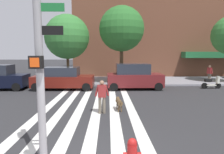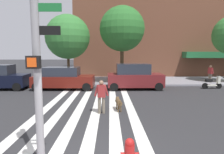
{
  "view_description": "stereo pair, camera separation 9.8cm",
  "coord_description": "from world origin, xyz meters",
  "px_view_note": "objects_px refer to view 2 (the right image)",
  "views": [
    {
      "loc": [
        0.38,
        -4.91,
        2.95
      ],
      "look_at": [
        0.64,
        7.88,
        1.39
      ],
      "focal_mm": 31.57,
      "sensor_mm": 36.0,
      "label": 1
    },
    {
      "loc": [
        0.48,
        -4.91,
        2.95
      ],
      "look_at": [
        0.64,
        7.88,
        1.39
      ],
      "focal_mm": 31.57,
      "sensor_mm": 36.0,
      "label": 2
    }
  ],
  "objects_px": {
    "parked_car_third_in_line": "(134,77)",
    "parked_scooter": "(212,83)",
    "traffic_light_pole": "(35,27)",
    "parked_car_behind_first": "(63,78)",
    "street_tree_nearest": "(68,37)",
    "fire_hydrant": "(130,154)",
    "street_tree_middle": "(122,29)",
    "dog_on_leash": "(119,102)",
    "pedestrian_dog_walker": "(101,95)",
    "pedestrian_bystander": "(210,73)"
  },
  "relations": [
    {
      "from": "street_tree_nearest",
      "to": "street_tree_middle",
      "type": "relative_size",
      "value": 0.9
    },
    {
      "from": "pedestrian_bystander",
      "to": "pedestrian_dog_walker",
      "type": "bearing_deg",
      "value": -137.46
    },
    {
      "from": "parked_car_behind_first",
      "to": "parked_scooter",
      "type": "height_order",
      "value": "parked_car_behind_first"
    },
    {
      "from": "traffic_light_pole",
      "to": "street_tree_middle",
      "type": "xyz_separation_m",
      "value": [
        2.81,
        14.05,
        1.62
      ]
    },
    {
      "from": "pedestrian_dog_walker",
      "to": "parked_car_behind_first",
      "type": "bearing_deg",
      "value": 117.22
    },
    {
      "from": "traffic_light_pole",
      "to": "pedestrian_dog_walker",
      "type": "relative_size",
      "value": 3.54
    },
    {
      "from": "fire_hydrant",
      "to": "street_tree_middle",
      "type": "xyz_separation_m",
      "value": [
        0.68,
        14.01,
        4.62
      ]
    },
    {
      "from": "parked_car_behind_first",
      "to": "traffic_light_pole",
      "type": "bearing_deg",
      "value": -79.51
    },
    {
      "from": "traffic_light_pole",
      "to": "parked_car_behind_first",
      "type": "xyz_separation_m",
      "value": [
        -2.13,
        11.51,
        -2.63
      ]
    },
    {
      "from": "parked_car_third_in_line",
      "to": "dog_on_leash",
      "type": "xyz_separation_m",
      "value": [
        -1.57,
        -6.08,
        -0.57
      ]
    },
    {
      "from": "parked_car_third_in_line",
      "to": "pedestrian_dog_walker",
      "type": "height_order",
      "value": "parked_car_third_in_line"
    },
    {
      "from": "parked_car_third_in_line",
      "to": "parked_scooter",
      "type": "bearing_deg",
      "value": 0.49
    },
    {
      "from": "parked_car_behind_first",
      "to": "pedestrian_dog_walker",
      "type": "distance_m",
      "value": 7.4
    },
    {
      "from": "traffic_light_pole",
      "to": "pedestrian_bystander",
      "type": "xyz_separation_m",
      "value": [
        11.32,
        14.17,
        -2.44
      ]
    },
    {
      "from": "traffic_light_pole",
      "to": "dog_on_leash",
      "type": "xyz_separation_m",
      "value": [
        2.11,
        5.43,
        -3.08
      ]
    },
    {
      "from": "street_tree_middle",
      "to": "dog_on_leash",
      "type": "bearing_deg",
      "value": -94.65
    },
    {
      "from": "traffic_light_pole",
      "to": "street_tree_nearest",
      "type": "relative_size",
      "value": 0.91
    },
    {
      "from": "parked_car_third_in_line",
      "to": "pedestrian_dog_walker",
      "type": "distance_m",
      "value": 7.01
    },
    {
      "from": "dog_on_leash",
      "to": "pedestrian_bystander",
      "type": "xyz_separation_m",
      "value": [
        9.21,
        8.74,
        0.63
      ]
    },
    {
      "from": "fire_hydrant",
      "to": "parked_car_third_in_line",
      "type": "relative_size",
      "value": 0.17
    },
    {
      "from": "fire_hydrant",
      "to": "parked_car_third_in_line",
      "type": "height_order",
      "value": "parked_car_third_in_line"
    },
    {
      "from": "pedestrian_bystander",
      "to": "parked_car_third_in_line",
      "type": "bearing_deg",
      "value": -160.76
    },
    {
      "from": "parked_car_behind_first",
      "to": "parked_scooter",
      "type": "distance_m",
      "value": 12.31
    },
    {
      "from": "parked_scooter",
      "to": "street_tree_nearest",
      "type": "xyz_separation_m",
      "value": [
        -12.44,
        2.82,
        3.97
      ]
    },
    {
      "from": "parked_scooter",
      "to": "parked_car_third_in_line",
      "type": "bearing_deg",
      "value": -179.51
    },
    {
      "from": "street_tree_middle",
      "to": "pedestrian_bystander",
      "type": "relative_size",
      "value": 4.32
    },
    {
      "from": "fire_hydrant",
      "to": "traffic_light_pole",
      "type": "bearing_deg",
      "value": -178.96
    },
    {
      "from": "parked_car_behind_first",
      "to": "pedestrian_bystander",
      "type": "bearing_deg",
      "value": 11.2
    },
    {
      "from": "parked_scooter",
      "to": "pedestrian_bystander",
      "type": "bearing_deg",
      "value": 66.13
    },
    {
      "from": "traffic_light_pole",
      "to": "street_tree_nearest",
      "type": "distance_m",
      "value": 14.58
    },
    {
      "from": "parked_car_third_in_line",
      "to": "pedestrian_dog_walker",
      "type": "bearing_deg",
      "value": -110.28
    },
    {
      "from": "parked_car_behind_first",
      "to": "parked_scooter",
      "type": "bearing_deg",
      "value": 0.25
    },
    {
      "from": "parked_scooter",
      "to": "pedestrian_dog_walker",
      "type": "relative_size",
      "value": 0.99
    },
    {
      "from": "traffic_light_pole",
      "to": "fire_hydrant",
      "type": "relative_size",
      "value": 7.59
    },
    {
      "from": "parked_car_behind_first",
      "to": "parked_car_third_in_line",
      "type": "distance_m",
      "value": 5.81
    },
    {
      "from": "fire_hydrant",
      "to": "street_tree_nearest",
      "type": "bearing_deg",
      "value": 107.08
    },
    {
      "from": "traffic_light_pole",
      "to": "street_tree_middle",
      "type": "relative_size",
      "value": 0.82
    },
    {
      "from": "street_tree_nearest",
      "to": "fire_hydrant",
      "type": "bearing_deg",
      "value": -72.92
    },
    {
      "from": "pedestrian_dog_walker",
      "to": "pedestrian_bystander",
      "type": "relative_size",
      "value": 1.0
    },
    {
      "from": "parked_car_behind_first",
      "to": "parked_scooter",
      "type": "relative_size",
      "value": 3.0
    },
    {
      "from": "dog_on_leash",
      "to": "street_tree_nearest",
      "type": "bearing_deg",
      "value": 116.1
    },
    {
      "from": "parked_scooter",
      "to": "street_tree_nearest",
      "type": "height_order",
      "value": "street_tree_nearest"
    },
    {
      "from": "dog_on_leash",
      "to": "parked_scooter",
      "type": "bearing_deg",
      "value": 37.27
    },
    {
      "from": "parked_car_third_in_line",
      "to": "parked_scooter",
      "type": "distance_m",
      "value": 6.51
    },
    {
      "from": "street_tree_nearest",
      "to": "pedestrian_bystander",
      "type": "relative_size",
      "value": 3.89
    },
    {
      "from": "traffic_light_pole",
      "to": "street_tree_middle",
      "type": "height_order",
      "value": "street_tree_middle"
    },
    {
      "from": "fire_hydrant",
      "to": "dog_on_leash",
      "type": "xyz_separation_m",
      "value": [
        -0.02,
        5.39,
        -0.08
      ]
    },
    {
      "from": "parked_car_third_in_line",
      "to": "pedestrian_bystander",
      "type": "xyz_separation_m",
      "value": [
        7.64,
        2.67,
        0.07
      ]
    },
    {
      "from": "pedestrian_dog_walker",
      "to": "parked_scooter",
      "type": "bearing_deg",
      "value": 36.64
    },
    {
      "from": "fire_hydrant",
      "to": "pedestrian_bystander",
      "type": "distance_m",
      "value": 16.87
    }
  ]
}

